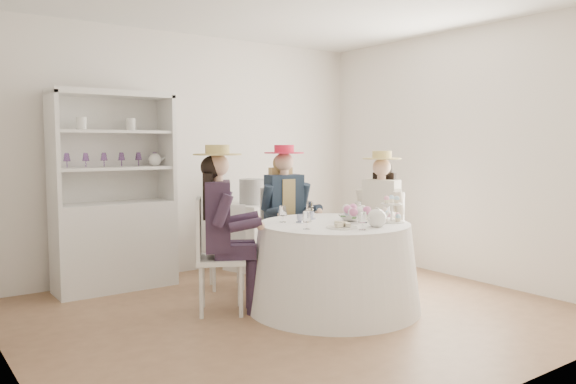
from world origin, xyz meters
TOP-DOWN VIEW (x-y plane):
  - ground at (0.00, 0.00)m, footprint 4.50×4.50m
  - wall_back at (0.00, 2.00)m, footprint 4.50×0.00m
  - wall_front at (0.00, -2.00)m, footprint 4.50×0.00m
  - wall_left at (-2.25, 0.00)m, footprint 0.00×4.50m
  - wall_right at (2.25, 0.00)m, footprint 0.00×4.50m
  - tea_table at (0.36, -0.10)m, footprint 1.54×1.54m
  - hutch at (-1.00, 1.72)m, footprint 1.31×0.78m
  - side_table at (0.59, 1.64)m, footprint 0.62×0.62m
  - hatbox at (0.59, 1.64)m, footprint 0.30×0.30m
  - guest_left at (-0.52, 0.37)m, footprint 0.62×0.57m
  - guest_mid at (0.53, 0.89)m, footprint 0.54×0.56m
  - guest_right at (1.29, 0.26)m, footprint 0.58×0.53m
  - spare_chair at (-0.09, 1.03)m, footprint 0.47×0.47m
  - teacup_a at (0.13, 0.08)m, footprint 0.10×0.10m
  - teacup_b at (0.34, 0.21)m, footprint 0.07×0.07m
  - teacup_c at (0.61, -0.02)m, footprint 0.10×0.10m
  - flower_bowl at (0.56, -0.11)m, footprint 0.29×0.29m
  - flower_arrangement at (0.55, -0.19)m, footprint 0.21×0.20m
  - table_teapot at (0.50, -0.49)m, footprint 0.23×0.16m
  - sandwich_plate at (0.21, -0.37)m, footprint 0.26×0.26m
  - cupcake_stand at (0.81, -0.36)m, footprint 0.24×0.24m
  - stemware_set at (0.36, -0.10)m, footprint 0.94×0.98m

SIDE VIEW (x-z plane):
  - ground at x=0.00m, z-range 0.00..0.00m
  - tea_table at x=0.36m, z-range 0.00..0.77m
  - side_table at x=0.59m, z-range 0.00..0.77m
  - spare_chair at x=-0.09m, z-range 0.03..0.90m
  - hutch at x=-1.00m, z-range -0.29..1.70m
  - sandwich_plate at x=0.21m, z-range 0.76..0.81m
  - guest_right at x=1.29m, z-range 0.09..1.49m
  - flower_bowl at x=0.56m, z-range 0.77..0.83m
  - teacup_b at x=0.34m, z-range 0.77..0.83m
  - teacup_a at x=0.13m, z-range 0.77..0.84m
  - teacup_c at x=0.61m, z-range 0.77..0.85m
  - guest_left at x=-0.52m, z-range 0.09..1.56m
  - guest_mid at x=0.53m, z-range 0.10..1.55m
  - table_teapot at x=0.50m, z-range 0.76..0.93m
  - stemware_set at x=0.36m, z-range 0.77..0.92m
  - cupcake_stand at x=0.81m, z-range 0.74..0.97m
  - flower_arrangement at x=0.55m, z-range 0.83..0.91m
  - hatbox at x=0.59m, z-range 0.77..1.06m
  - wall_back at x=0.00m, z-range -0.90..3.60m
  - wall_front at x=0.00m, z-range -0.90..3.60m
  - wall_left at x=-2.25m, z-range -0.90..3.60m
  - wall_right at x=2.25m, z-range -0.90..3.60m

